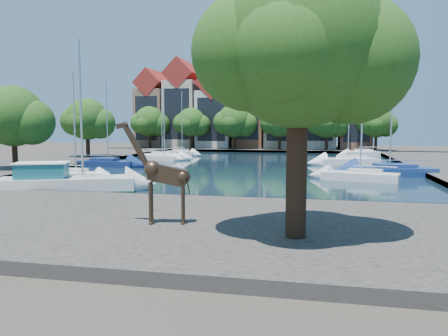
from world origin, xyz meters
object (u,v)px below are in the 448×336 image
object	(u,v)px
motorsailer	(62,180)
sailboat_left_a	(76,174)
plane_tree	(302,50)
sailboat_right_a	(360,174)
giraffe_statue	(162,174)

from	to	relation	value
motorsailer	sailboat_left_a	bearing A→B (deg)	112.45
plane_tree	sailboat_left_a	world-z (taller)	plane_tree
sailboat_left_a	motorsailer	bearing A→B (deg)	-67.55
plane_tree	motorsailer	size ratio (longest dim) A/B	0.99
sailboat_left_a	sailboat_right_a	size ratio (longest dim) A/B	0.97
giraffe_statue	sailboat_left_a	xyz separation A→B (m)	(-13.61, 15.88, -2.08)
plane_tree	giraffe_statue	xyz separation A→B (m)	(-6.01, 1.13, -4.97)
sailboat_left_a	giraffe_statue	bearing A→B (deg)	-49.40
giraffe_statue	sailboat_right_a	distance (m)	23.25
sailboat_left_a	sailboat_right_a	xyz separation A→B (m)	(24.00, 4.82, -0.02)
plane_tree	motorsailer	bearing A→B (deg)	147.49
plane_tree	motorsailer	xyz separation A→B (m)	(-17.09, 10.89, -6.77)
giraffe_statue	sailboat_left_a	bearing A→B (deg)	130.60
plane_tree	sailboat_right_a	xyz separation A→B (m)	(4.38, 21.83, -7.06)
plane_tree	motorsailer	world-z (taller)	plane_tree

